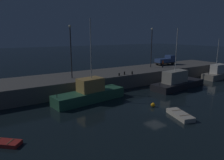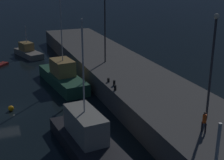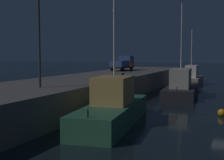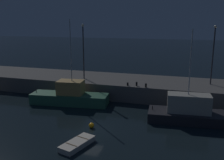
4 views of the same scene
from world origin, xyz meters
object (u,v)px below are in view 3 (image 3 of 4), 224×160
object	(u,v)px
bollard_central	(114,77)
bollard_east	(110,78)
lamp_post_west	(39,22)
lamp_post_east	(114,36)
bollard_west	(123,76)
fishing_trawler_red	(181,87)
fishing_boat_blue	(113,108)
fishing_boat_orange	(192,78)
dockworker	(131,66)
utility_truck	(123,63)
mooring_buoy_near	(221,113)

from	to	relation	value
bollard_central	bollard_east	bearing A→B (deg)	-172.09
lamp_post_west	lamp_post_east	size ratio (longest dim) A/B	1.01
bollard_west	lamp_post_east	bearing A→B (deg)	27.62
fishing_trawler_red	bollard_east	world-z (taller)	fishing_trawler_red
lamp_post_west	lamp_post_east	bearing A→B (deg)	5.37
bollard_east	bollard_west	bearing A→B (deg)	-5.98
fishing_boat_blue	lamp_post_west	bearing A→B (deg)	93.01
fishing_trawler_red	bollard_west	bearing A→B (deg)	143.48
lamp_post_east	bollard_west	size ratio (longest dim) A/B	15.12
fishing_boat_orange	bollard_east	size ratio (longest dim) A/B	20.17
fishing_boat_blue	dockworker	xyz separation A→B (m)	(22.29, 6.37, 2.33)
utility_truck	fishing_boat_orange	bearing A→B (deg)	-54.79
lamp_post_west	bollard_central	distance (m)	11.19
dockworker	bollard_east	distance (m)	14.54
mooring_buoy_near	dockworker	xyz separation A→B (m)	(15.90, 13.72, 3.26)
lamp_post_west	fishing_boat_blue	bearing A→B (deg)	-86.99
lamp_post_east	bollard_west	xyz separation A→B (m)	(-9.32, -4.88, -4.92)
mooring_buoy_near	lamp_post_west	world-z (taller)	lamp_post_west
lamp_post_east	utility_truck	world-z (taller)	lamp_post_east
fishing_boat_blue	utility_truck	size ratio (longest dim) A/B	2.17
mooring_buoy_near	bollard_west	xyz separation A→B (m)	(4.50, 10.68, 2.56)
fishing_boat_blue	bollard_central	world-z (taller)	fishing_boat_blue
fishing_trawler_red	lamp_post_east	xyz separation A→B (m)	(2.35, 10.04, 6.61)
fishing_boat_orange	bollard_east	distance (m)	25.86
mooring_buoy_near	bollard_west	size ratio (longest dim) A/B	1.05
fishing_trawler_red	mooring_buoy_near	bearing A→B (deg)	-154.30
bollard_central	fishing_boat_orange	bearing A→B (deg)	-10.83
fishing_trawler_red	dockworker	bearing A→B (deg)	61.61
fishing_boat_blue	dockworker	world-z (taller)	fishing_boat_blue
dockworker	bollard_west	size ratio (longest dim) A/B	2.93
fishing_boat_orange	bollard_central	world-z (taller)	fishing_boat_orange
lamp_post_west	bollard_east	xyz separation A→B (m)	(8.36, -2.65, -5.05)
fishing_boat_blue	bollard_east	size ratio (longest dim) A/B	26.49
bollard_west	bollard_central	world-z (taller)	bollard_central
lamp_post_west	mooring_buoy_near	bearing A→B (deg)	-63.78
dockworker	bollard_central	bearing A→B (deg)	-168.81
fishing_trawler_red	bollard_west	distance (m)	8.84
utility_truck	bollard_central	xyz separation A→B (m)	(-16.99, -5.43, -0.86)
fishing_trawler_red	fishing_boat_blue	bearing A→B (deg)	174.15
mooring_buoy_near	utility_truck	bearing A→B (deg)	39.72
lamp_post_west	bollard_west	xyz separation A→B (m)	(11.21, -2.95, -4.99)
fishing_boat_blue	dockworker	distance (m)	23.30
lamp_post_west	lamp_post_east	world-z (taller)	lamp_post_west
fishing_trawler_red	dockworker	world-z (taller)	fishing_trawler_red
mooring_buoy_near	dockworker	world-z (taller)	dockworker
fishing_trawler_red	bollard_central	world-z (taller)	fishing_trawler_red
utility_truck	bollard_west	bearing A→B (deg)	-159.08
lamp_post_east	bollard_east	xyz separation A→B (m)	(-12.18, -4.58, -4.99)
lamp_post_east	bollard_central	size ratio (longest dim) A/B	14.73
fishing_boat_blue	bollard_central	xyz separation A→B (m)	(9.38, 3.82, 1.63)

